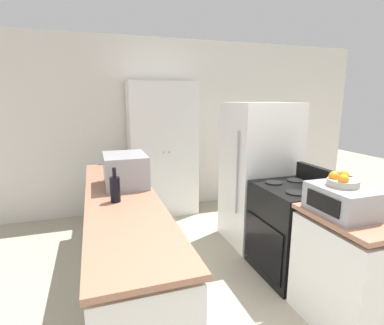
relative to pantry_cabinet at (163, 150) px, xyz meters
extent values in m
cube|color=silver|center=(0.03, 0.28, 0.32)|extent=(7.00, 0.06, 2.60)
cube|color=silver|center=(-0.77, -1.73, -0.57)|extent=(0.58, 2.66, 0.83)
cube|color=#9E6B51|center=(-0.77, -1.73, -0.10)|extent=(0.60, 2.72, 0.04)
cube|color=silver|center=(0.82, -2.73, -0.57)|extent=(0.58, 0.70, 0.83)
cube|color=#9E6B51|center=(0.82, -2.73, -0.10)|extent=(0.60, 0.72, 0.04)
cube|color=silver|center=(0.00, 0.00, 0.00)|extent=(0.98, 0.46, 1.96)
sphere|color=#B2B2B7|center=(-0.04, -0.24, 0.00)|extent=(0.03, 0.03, 0.03)
sphere|color=#B2B2B7|center=(0.04, -0.24, 0.00)|extent=(0.03, 0.03, 0.03)
cube|color=black|center=(0.84, -1.99, -0.53)|extent=(0.64, 0.72, 0.90)
cube|color=black|center=(0.51, -1.99, -0.64)|extent=(0.02, 0.63, 0.49)
cube|color=black|center=(1.13, -1.99, 0.00)|extent=(0.06, 0.68, 0.16)
cylinder|color=black|center=(0.71, -2.16, -0.07)|extent=(0.17, 0.17, 0.01)
cylinder|color=black|center=(0.71, -1.82, -0.07)|extent=(0.17, 0.17, 0.01)
cylinder|color=black|center=(0.97, -2.16, -0.07)|extent=(0.17, 0.17, 0.01)
cylinder|color=black|center=(0.97, -1.82, -0.07)|extent=(0.17, 0.17, 0.01)
cube|color=white|center=(0.89, -1.24, -0.14)|extent=(0.73, 0.71, 1.68)
cylinder|color=gray|center=(0.50, -1.43, -0.06)|extent=(0.02, 0.02, 0.92)
cube|color=#939399|center=(-0.69, -1.43, 0.07)|extent=(0.39, 0.50, 0.31)
cube|color=black|center=(-0.49, -1.47, 0.07)|extent=(0.01, 0.31, 0.22)
cylinder|color=black|center=(-0.83, -1.88, 0.02)|extent=(0.08, 0.08, 0.21)
cylinder|color=black|center=(-0.83, -1.88, 0.17)|extent=(0.03, 0.03, 0.08)
cube|color=#939399|center=(0.71, -2.67, 0.02)|extent=(0.32, 0.45, 0.21)
cube|color=black|center=(0.55, -2.67, 0.02)|extent=(0.01, 0.32, 0.12)
cylinder|color=#B2A893|center=(0.73, -2.65, 0.15)|extent=(0.22, 0.22, 0.05)
sphere|color=orange|center=(0.77, -2.61, 0.19)|extent=(0.07, 0.07, 0.07)
sphere|color=orange|center=(0.68, -2.61, 0.19)|extent=(0.07, 0.07, 0.07)
sphere|color=orange|center=(0.68, -2.70, 0.19)|extent=(0.07, 0.07, 0.07)
camera|label=1|loc=(-0.97, -4.28, 0.75)|focal=28.00mm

